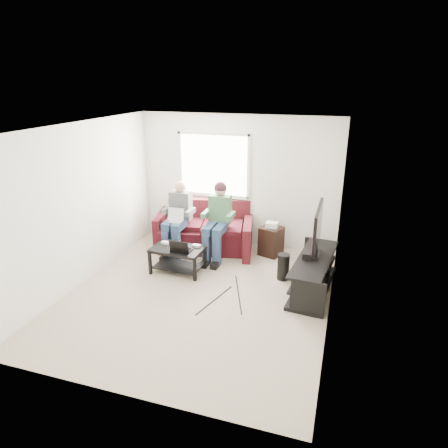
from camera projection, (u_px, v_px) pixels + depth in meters
The scene contains 26 objects.
floor at pixel (199, 294), 6.34m from camera, with size 4.50×4.50×0.00m, color tan.
ceiling at pixel (195, 127), 5.44m from camera, with size 4.50×4.50×0.00m, color white.
wall_back at pixel (238, 181), 7.90m from camera, with size 4.50×4.50×0.00m, color silver.
wall_front at pixel (113, 290), 3.88m from camera, with size 4.50×4.50×0.00m, color silver.
wall_left at pixel (82, 205), 6.45m from camera, with size 4.50×4.50×0.00m, color silver.
wall_right at pixel (337, 232), 5.32m from camera, with size 4.50×4.50×0.00m, color silver.
window at pixel (214, 165), 7.92m from camera, with size 1.48×0.04×1.28m.
sofa at pixel (204, 232), 7.98m from camera, with size 2.16×1.26×0.92m.
person_left at pixel (178, 215), 7.62m from camera, with size 0.40×0.70×1.39m.
person_right at pixel (218, 216), 7.39m from camera, with size 0.40×0.71×1.43m.
laptop_silver at pixel (174, 218), 7.48m from camera, with size 0.32×0.22×0.24m, color silver, non-canonical shape.
coffee_table at pixel (178, 254), 6.98m from camera, with size 0.92×0.60×0.45m.
laptop_black at pixel (182, 244), 6.79m from camera, with size 0.34×0.24×0.24m, color black, non-canonical shape.
controller_a at pixel (166, 243), 7.12m from camera, with size 0.14×0.09×0.04m, color silver.
controller_b at pixel (176, 242), 7.12m from camera, with size 0.14×0.09×0.04m, color black.
controller_c at pixel (196, 246), 6.98m from camera, with size 0.14×0.09×0.04m, color gray.
tv_stand at pixel (313, 275), 6.42m from camera, with size 0.67×1.72×0.55m.
tv at pixel (317, 228), 6.25m from camera, with size 0.12×1.10×0.81m.
soundbar at pixel (308, 251), 6.42m from camera, with size 0.12×0.50×0.10m, color black.
drink_cup at pixel (316, 239), 6.87m from camera, with size 0.08×0.08×0.12m, color #A57C47.
console_white at pixel (311, 282), 6.04m from camera, with size 0.30×0.22×0.06m, color silver.
console_grey at pixel (315, 262), 6.66m from camera, with size 0.34×0.26×0.08m, color gray.
console_black at pixel (313, 272), 6.35m from camera, with size 0.38×0.30×0.07m, color black.
subwoofer at pixel (283, 267), 6.74m from camera, with size 0.20×0.20×0.46m, color black.
keyboard_floor at pixel (298, 305), 6.02m from camera, with size 0.14×0.41×0.02m, color black.
end_table at pixel (271, 240), 7.66m from camera, with size 0.38×0.38×0.66m.
Camera 1 is at (2.06, -5.18, 3.24)m, focal length 32.00 mm.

